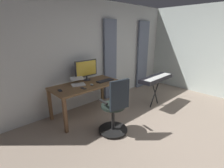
{
  "coord_description": "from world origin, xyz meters",
  "views": [
    {
      "loc": [
        2.6,
        0.78,
        1.86
      ],
      "look_at": [
        0.42,
        -1.54,
        0.83
      ],
      "focal_mm": 26.47,
      "sensor_mm": 36.0,
      "label": 1
    }
  ],
  "objects_px": {
    "office_chair": "(115,109)",
    "laptop": "(78,82)",
    "computer_keyboard": "(105,81)",
    "computer_monitor": "(86,69)",
    "piano_keyboard": "(156,79)",
    "computer_mouse": "(92,84)",
    "cell_phone_by_monitor": "(83,88)",
    "cell_phone_face_up": "(60,91)",
    "desk": "(86,88)"
  },
  "relations": [
    {
      "from": "cell_phone_by_monitor",
      "to": "piano_keyboard",
      "type": "bearing_deg",
      "value": 157.73
    },
    {
      "from": "computer_monitor",
      "to": "computer_mouse",
      "type": "distance_m",
      "value": 0.5
    },
    {
      "from": "piano_keyboard",
      "to": "cell_phone_by_monitor",
      "type": "bearing_deg",
      "value": -21.1
    },
    {
      "from": "office_chair",
      "to": "cell_phone_by_monitor",
      "type": "bearing_deg",
      "value": 110.94
    },
    {
      "from": "desk",
      "to": "computer_monitor",
      "type": "xyz_separation_m",
      "value": [
        -0.19,
        -0.26,
        0.36
      ]
    },
    {
      "from": "computer_monitor",
      "to": "piano_keyboard",
      "type": "height_order",
      "value": "computer_monitor"
    },
    {
      "from": "cell_phone_face_up",
      "to": "piano_keyboard",
      "type": "distance_m",
      "value": 2.3
    },
    {
      "from": "computer_keyboard",
      "to": "laptop",
      "type": "bearing_deg",
      "value": -19.66
    },
    {
      "from": "laptop",
      "to": "cell_phone_by_monitor",
      "type": "relative_size",
      "value": 2.7
    },
    {
      "from": "computer_monitor",
      "to": "cell_phone_face_up",
      "type": "height_order",
      "value": "computer_monitor"
    },
    {
      "from": "laptop",
      "to": "cell_phone_face_up",
      "type": "distance_m",
      "value": 0.49
    },
    {
      "from": "computer_keyboard",
      "to": "cell_phone_face_up",
      "type": "height_order",
      "value": "computer_keyboard"
    },
    {
      "from": "laptop",
      "to": "cell_phone_by_monitor",
      "type": "distance_m",
      "value": 0.31
    },
    {
      "from": "computer_keyboard",
      "to": "laptop",
      "type": "relative_size",
      "value": 1.09
    },
    {
      "from": "computer_monitor",
      "to": "desk",
      "type": "bearing_deg",
      "value": 52.99
    },
    {
      "from": "computer_mouse",
      "to": "cell_phone_face_up",
      "type": "bearing_deg",
      "value": -12.71
    },
    {
      "from": "desk",
      "to": "computer_keyboard",
      "type": "height_order",
      "value": "computer_keyboard"
    },
    {
      "from": "computer_monitor",
      "to": "piano_keyboard",
      "type": "distance_m",
      "value": 1.73
    },
    {
      "from": "cell_phone_face_up",
      "to": "computer_keyboard",
      "type": "bearing_deg",
      "value": -174.42
    },
    {
      "from": "computer_keyboard",
      "to": "cell_phone_face_up",
      "type": "xyz_separation_m",
      "value": [
        1.08,
        -0.11,
        -0.01
      ]
    },
    {
      "from": "laptop",
      "to": "computer_mouse",
      "type": "bearing_deg",
      "value": 146.3
    },
    {
      "from": "computer_monitor",
      "to": "piano_keyboard",
      "type": "bearing_deg",
      "value": 141.47
    },
    {
      "from": "computer_monitor",
      "to": "office_chair",
      "type": "bearing_deg",
      "value": 78.17
    },
    {
      "from": "computer_mouse",
      "to": "piano_keyboard",
      "type": "height_order",
      "value": "piano_keyboard"
    },
    {
      "from": "desk",
      "to": "cell_phone_face_up",
      "type": "relative_size",
      "value": 10.64
    },
    {
      "from": "computer_monitor",
      "to": "computer_mouse",
      "type": "bearing_deg",
      "value": 68.7
    },
    {
      "from": "office_chair",
      "to": "computer_mouse",
      "type": "relative_size",
      "value": 10.86
    },
    {
      "from": "computer_keyboard",
      "to": "computer_mouse",
      "type": "distance_m",
      "value": 0.42
    },
    {
      "from": "computer_mouse",
      "to": "cell_phone_face_up",
      "type": "xyz_separation_m",
      "value": [
        0.66,
        -0.15,
        -0.01
      ]
    },
    {
      "from": "computer_monitor",
      "to": "computer_keyboard",
      "type": "xyz_separation_m",
      "value": [
        -0.26,
        0.37,
        -0.26
      ]
    },
    {
      "from": "computer_monitor",
      "to": "cell_phone_face_up",
      "type": "xyz_separation_m",
      "value": [
        0.82,
        0.26,
        -0.27
      ]
    },
    {
      "from": "computer_mouse",
      "to": "piano_keyboard",
      "type": "bearing_deg",
      "value": 156.23
    },
    {
      "from": "computer_monitor",
      "to": "cell_phone_by_monitor",
      "type": "bearing_deg",
      "value": 48.57
    },
    {
      "from": "desk",
      "to": "computer_monitor",
      "type": "bearing_deg",
      "value": -127.01
    },
    {
      "from": "office_chair",
      "to": "laptop",
      "type": "bearing_deg",
      "value": 104.77
    },
    {
      "from": "computer_keyboard",
      "to": "cell_phone_by_monitor",
      "type": "bearing_deg",
      "value": 7.72
    },
    {
      "from": "cell_phone_by_monitor",
      "to": "piano_keyboard",
      "type": "height_order",
      "value": "piano_keyboard"
    },
    {
      "from": "office_chair",
      "to": "cell_phone_by_monitor",
      "type": "distance_m",
      "value": 0.83
    },
    {
      "from": "computer_monitor",
      "to": "computer_keyboard",
      "type": "bearing_deg",
      "value": 124.62
    },
    {
      "from": "desk",
      "to": "office_chair",
      "type": "relative_size",
      "value": 1.41
    },
    {
      "from": "cell_phone_face_up",
      "to": "piano_keyboard",
      "type": "relative_size",
      "value": 0.13
    },
    {
      "from": "laptop",
      "to": "computer_keyboard",
      "type": "bearing_deg",
      "value": 179.85
    },
    {
      "from": "computer_monitor",
      "to": "cell_phone_by_monitor",
      "type": "relative_size",
      "value": 4.09
    },
    {
      "from": "office_chair",
      "to": "computer_keyboard",
      "type": "height_order",
      "value": "office_chair"
    },
    {
      "from": "computer_mouse",
      "to": "cell_phone_face_up",
      "type": "height_order",
      "value": "computer_mouse"
    },
    {
      "from": "cell_phone_by_monitor",
      "to": "cell_phone_face_up",
      "type": "relative_size",
      "value": 1.0
    },
    {
      "from": "cell_phone_face_up",
      "to": "computer_mouse",
      "type": "bearing_deg",
      "value": 178.93
    },
    {
      "from": "cell_phone_face_up",
      "to": "laptop",
      "type": "bearing_deg",
      "value": -156.33
    },
    {
      "from": "office_chair",
      "to": "piano_keyboard",
      "type": "height_order",
      "value": "office_chair"
    },
    {
      "from": "office_chair",
      "to": "computer_mouse",
      "type": "height_order",
      "value": "office_chair"
    }
  ]
}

